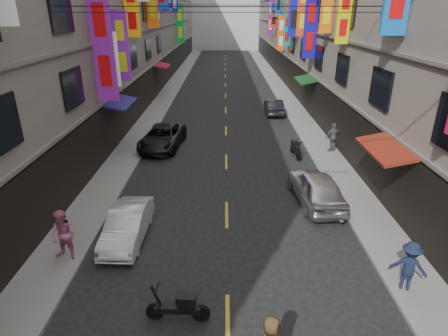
{
  "coord_description": "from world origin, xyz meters",
  "views": [
    {
      "loc": [
        -0.09,
        4.07,
        8.05
      ],
      "look_at": [
        -0.1,
        12.96,
        4.28
      ],
      "focal_mm": 30.0,
      "sensor_mm": 36.0,
      "label": 1
    }
  ],
  "objects_px": {
    "scooter_crossing": "(179,307)",
    "car_right_mid": "(316,187)",
    "pedestrian_rnear": "(409,266)",
    "car_left_far": "(163,137)",
    "car_right_far": "(274,107)",
    "scooter_far_right": "(295,149)",
    "pedestrian_lfar": "(64,235)",
    "pedestrian_rfar": "(333,137)",
    "car_left_mid": "(127,225)"
  },
  "relations": [
    {
      "from": "car_left_far",
      "to": "car_right_far",
      "type": "xyz_separation_m",
      "value": [
        8.0,
        8.27,
        -0.05
      ]
    },
    {
      "from": "scooter_crossing",
      "to": "pedestrian_lfar",
      "type": "height_order",
      "value": "pedestrian_lfar"
    },
    {
      "from": "scooter_far_right",
      "to": "car_left_far",
      "type": "height_order",
      "value": "car_left_far"
    },
    {
      "from": "car_left_far",
      "to": "car_right_far",
      "type": "height_order",
      "value": "car_left_far"
    },
    {
      "from": "scooter_far_right",
      "to": "pedestrian_rnear",
      "type": "relative_size",
      "value": 1.11
    },
    {
      "from": "car_left_far",
      "to": "pedestrian_rfar",
      "type": "xyz_separation_m",
      "value": [
        10.43,
        -1.01,
        0.34
      ]
    },
    {
      "from": "scooter_far_right",
      "to": "car_left_far",
      "type": "relative_size",
      "value": 0.37
    },
    {
      "from": "car_left_far",
      "to": "pedestrian_rfar",
      "type": "relative_size",
      "value": 2.72
    },
    {
      "from": "car_right_mid",
      "to": "pedestrian_rfar",
      "type": "distance_m",
      "value": 6.79
    },
    {
      "from": "car_right_mid",
      "to": "pedestrian_lfar",
      "type": "distance_m",
      "value": 10.46
    },
    {
      "from": "scooter_crossing",
      "to": "scooter_far_right",
      "type": "bearing_deg",
      "value": -20.46
    },
    {
      "from": "car_right_mid",
      "to": "pedestrian_rnear",
      "type": "xyz_separation_m",
      "value": [
        1.48,
        -5.8,
        0.19
      ]
    },
    {
      "from": "car_left_mid",
      "to": "car_left_far",
      "type": "distance_m",
      "value": 10.3
    },
    {
      "from": "scooter_far_right",
      "to": "car_left_mid",
      "type": "height_order",
      "value": "car_left_mid"
    },
    {
      "from": "scooter_crossing",
      "to": "car_left_far",
      "type": "relative_size",
      "value": 0.37
    },
    {
      "from": "car_right_mid",
      "to": "pedestrian_rnear",
      "type": "bearing_deg",
      "value": 99.52
    },
    {
      "from": "pedestrian_lfar",
      "to": "scooter_crossing",
      "type": "bearing_deg",
      "value": -21.39
    },
    {
      "from": "car_right_mid",
      "to": "pedestrian_rnear",
      "type": "distance_m",
      "value": 5.99
    },
    {
      "from": "scooter_far_right",
      "to": "car_left_mid",
      "type": "xyz_separation_m",
      "value": [
        -7.85,
        -8.75,
        0.17
      ]
    },
    {
      "from": "car_left_mid",
      "to": "car_right_far",
      "type": "relative_size",
      "value": 0.98
    },
    {
      "from": "car_left_mid",
      "to": "scooter_crossing",
      "type": "bearing_deg",
      "value": -58.21
    },
    {
      "from": "scooter_crossing",
      "to": "car_right_mid",
      "type": "xyz_separation_m",
      "value": [
        5.36,
        6.99,
        0.3
      ]
    },
    {
      "from": "car_right_mid",
      "to": "pedestrian_rfar",
      "type": "xyz_separation_m",
      "value": [
        2.43,
        6.33,
        0.27
      ]
    },
    {
      "from": "scooter_crossing",
      "to": "car_right_far",
      "type": "bearing_deg",
      "value": -10.65
    },
    {
      "from": "pedestrian_rnear",
      "to": "scooter_crossing",
      "type": "bearing_deg",
      "value": 36.43
    },
    {
      "from": "car_left_far",
      "to": "car_left_mid",
      "type": "bearing_deg",
      "value": -82.35
    },
    {
      "from": "scooter_far_right",
      "to": "car_right_far",
      "type": "height_order",
      "value": "car_right_far"
    },
    {
      "from": "scooter_far_right",
      "to": "pedestrian_rfar",
      "type": "relative_size",
      "value": 1.01
    },
    {
      "from": "scooter_crossing",
      "to": "car_right_far",
      "type": "height_order",
      "value": "car_right_far"
    },
    {
      "from": "pedestrian_lfar",
      "to": "pedestrian_rnear",
      "type": "height_order",
      "value": "pedestrian_lfar"
    },
    {
      "from": "pedestrian_rfar",
      "to": "scooter_crossing",
      "type": "bearing_deg",
      "value": 41.78
    },
    {
      "from": "pedestrian_lfar",
      "to": "pedestrian_rfar",
      "type": "xyz_separation_m",
      "value": [
        11.96,
        10.65,
        -0.02
      ]
    },
    {
      "from": "scooter_far_right",
      "to": "car_left_mid",
      "type": "relative_size",
      "value": 0.49
    },
    {
      "from": "car_right_far",
      "to": "pedestrian_rnear",
      "type": "xyz_separation_m",
      "value": [
        1.48,
        -21.42,
        0.31
      ]
    },
    {
      "from": "scooter_far_right",
      "to": "car_right_far",
      "type": "distance_m",
      "value": 9.83
    },
    {
      "from": "scooter_crossing",
      "to": "car_right_mid",
      "type": "relative_size",
      "value": 0.41
    },
    {
      "from": "pedestrian_rnear",
      "to": "pedestrian_rfar",
      "type": "relative_size",
      "value": 0.91
    },
    {
      "from": "car_right_mid",
      "to": "car_right_far",
      "type": "bearing_deg",
      "value": -94.82
    },
    {
      "from": "car_right_far",
      "to": "pedestrian_lfar",
      "type": "xyz_separation_m",
      "value": [
        -9.53,
        -19.93,
        0.41
      ]
    },
    {
      "from": "car_right_far",
      "to": "pedestrian_rfar",
      "type": "relative_size",
      "value": 2.12
    },
    {
      "from": "pedestrian_rnear",
      "to": "pedestrian_rfar",
      "type": "xyz_separation_m",
      "value": [
        0.95,
        12.14,
        0.08
      ]
    },
    {
      "from": "pedestrian_rfar",
      "to": "car_left_mid",
      "type": "bearing_deg",
      "value": 24.46
    },
    {
      "from": "scooter_crossing",
      "to": "car_right_far",
      "type": "relative_size",
      "value": 0.48
    },
    {
      "from": "pedestrian_rnear",
      "to": "scooter_far_right",
      "type": "bearing_deg",
      "value": -56.67
    },
    {
      "from": "scooter_far_right",
      "to": "car_left_far",
      "type": "xyz_separation_m",
      "value": [
        -8.11,
        1.55,
        0.23
      ]
    },
    {
      "from": "scooter_crossing",
      "to": "pedestrian_lfar",
      "type": "distance_m",
      "value": 4.99
    },
    {
      "from": "scooter_far_right",
      "to": "pedestrian_rfar",
      "type": "distance_m",
      "value": 2.45
    },
    {
      "from": "pedestrian_lfar",
      "to": "car_right_far",
      "type": "bearing_deg",
      "value": 75.79
    },
    {
      "from": "car_right_mid",
      "to": "car_right_far",
      "type": "xyz_separation_m",
      "value": [
        0.0,
        15.62,
        -0.12
      ]
    },
    {
      "from": "pedestrian_lfar",
      "to": "pedestrian_rfar",
      "type": "relative_size",
      "value": 1.02
    }
  ]
}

